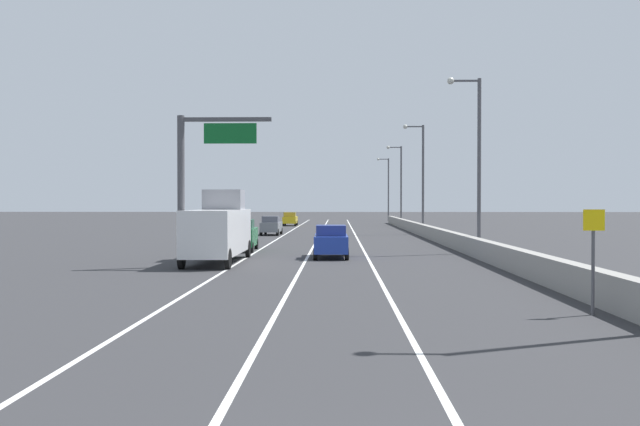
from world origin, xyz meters
The scene contains 16 objects.
ground_plane centered at (0.00, 64.00, 0.00)m, with size 320.00×320.00×0.00m, color #2D2D30.
lane_stripe_left centered at (-5.50, 55.00, 0.00)m, with size 0.16×130.00×0.00m, color silver.
lane_stripe_center centered at (-2.00, 55.00, 0.00)m, with size 0.16×130.00×0.00m, color silver.
lane_stripe_right centered at (1.50, 55.00, 0.00)m, with size 0.16×130.00×0.00m, color silver.
jersey_barrier_right centered at (7.91, 40.00, 0.55)m, with size 0.60×120.00×1.10m, color gray.
overhead_sign_gantry centered at (-7.26, 27.41, 4.73)m, with size 4.68×0.36×7.50m.
speed_advisory_sign centered at (7.01, 13.32, 1.76)m, with size 0.60×0.11×3.00m.
lamp_post_right_second centered at (8.41, 36.88, 6.28)m, with size 2.14×0.44×11.04m.
lamp_post_right_third centered at (8.11, 62.65, 6.28)m, with size 2.14×0.44×11.04m.
lamp_post_right_fourth centered at (8.30, 88.42, 6.28)m, with size 2.14×0.44×11.04m.
lamp_post_right_fifth centered at (8.46, 114.19, 6.28)m, with size 2.14×0.44×11.04m.
car_yellow_0 centered at (-6.78, 87.21, 0.93)m, with size 1.89×4.30×1.86m.
car_gray_1 centered at (-6.75, 60.46, 0.93)m, with size 1.91×4.22×1.86m.
car_blue_2 centered at (-0.62, 33.16, 0.95)m, with size 2.01×4.45×1.90m.
car_green_3 centered at (-6.60, 38.65, 1.04)m, with size 2.02×4.53×2.09m.
box_truck centered at (-6.59, 29.97, 1.77)m, with size 2.48×8.53×3.90m.
Camera 1 is at (-0.23, -6.13, 3.20)m, focal length 38.27 mm.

